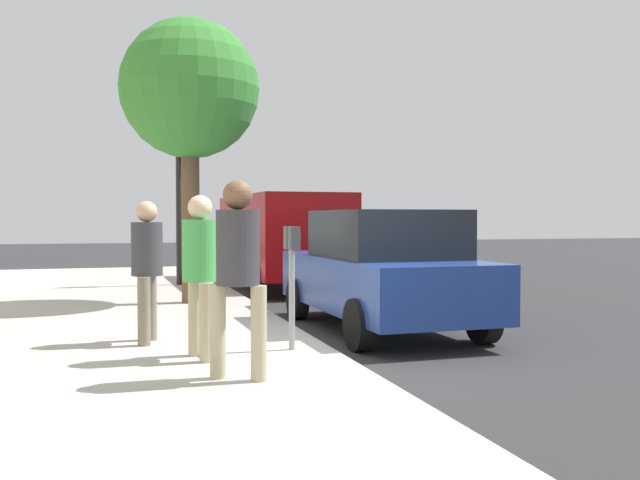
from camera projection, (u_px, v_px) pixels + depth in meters
ground_plane at (324, 355)px, 8.35m from camera, size 80.00×80.00×0.00m
sidewalk_slab at (59, 364)px, 7.49m from camera, size 28.00×6.00×0.15m
parking_meter at (292, 261)px, 7.88m from camera, size 0.36×0.12×1.41m
pedestrian_at_meter at (200, 263)px, 7.37m from camera, size 0.52×0.38×1.75m
pedestrian_bystander at (238, 260)px, 6.41m from camera, size 0.41×0.50×1.86m
parking_officer at (147, 260)px, 8.32m from camera, size 0.51×0.37×1.71m
parked_sedan_near at (382, 270)px, 10.14m from camera, size 4.42×2.02×1.77m
parked_van_far at (281, 235)px, 16.17m from camera, size 5.24×2.20×2.18m
street_tree at (190, 91)px, 12.22m from camera, size 2.46×2.46×5.03m
traffic_signal at (183, 178)px, 15.59m from camera, size 0.24×0.44×3.60m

